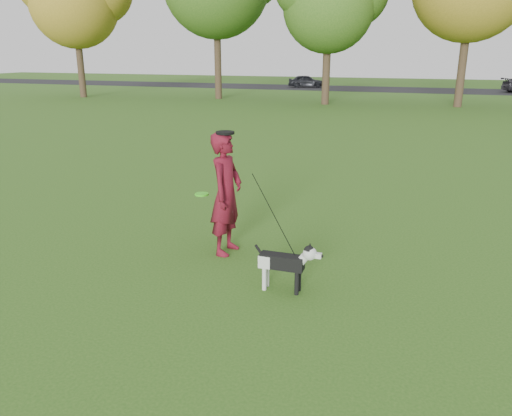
% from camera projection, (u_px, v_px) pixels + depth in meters
% --- Properties ---
extents(ground, '(120.00, 120.00, 0.00)m').
position_uv_depth(ground, '(265.00, 272.00, 7.76)').
color(ground, '#285116').
rests_on(ground, ground).
extents(road, '(120.00, 7.00, 0.02)m').
position_uv_depth(road, '(401.00, 90.00, 43.93)').
color(road, black).
rests_on(road, ground).
extents(man, '(0.53, 0.77, 2.05)m').
position_uv_depth(man, '(226.00, 194.00, 8.23)').
color(man, '#560C18').
rests_on(man, ground).
extents(dog, '(1.00, 0.20, 0.76)m').
position_uv_depth(dog, '(287.00, 261.00, 7.00)').
color(dog, black).
rests_on(dog, ground).
extents(car_left, '(3.55, 2.01, 1.14)m').
position_uv_depth(car_left, '(306.00, 81.00, 46.35)').
color(car_left, black).
rests_on(car_left, road).
extents(man_held_items, '(2.03, 1.25, 1.55)m').
position_uv_depth(man_held_items, '(273.00, 213.00, 7.43)').
color(man_held_items, '#3DDD1C').
rests_on(man_held_items, ground).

